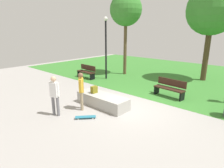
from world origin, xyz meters
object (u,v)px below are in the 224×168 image
at_px(backpack_on_ledge, 94,90).
at_px(skater_watching, 81,88).
at_px(tree_slender_maple, 212,10).
at_px(concrete_ledge, 102,100).
at_px(park_bench_far_left, 170,88).
at_px(tree_tall_oak, 126,10).
at_px(lamp_post, 106,42).
at_px(park_bench_center_lawn, 87,71).
at_px(skateboard_by_ledge, 86,117).
at_px(skater_performing_trick, 55,93).

relative_size(backpack_on_ledge, skater_watching, 0.20).
bearing_deg(tree_slender_maple, backpack_on_ledge, -106.54).
height_order(concrete_ledge, tree_slender_maple, tree_slender_maple).
bearing_deg(park_bench_far_left, tree_slender_maple, 87.71).
bearing_deg(tree_tall_oak, lamp_post, -91.06).
bearing_deg(backpack_on_ledge, lamp_post, 40.02).
xyz_separation_m(backpack_on_ledge, park_bench_center_lawn, (-4.12, 3.05, -0.20)).
height_order(park_bench_center_lawn, tree_tall_oak, tree_tall_oak).
bearing_deg(backpack_on_ledge, skater_watching, -170.38).
distance_m(skateboard_by_ledge, park_bench_center_lawn, 6.68).
relative_size(concrete_ledge, tree_slender_maple, 0.41).
relative_size(park_bench_far_left, tree_slender_maple, 0.27).
xyz_separation_m(park_bench_far_left, lamp_post, (-5.07, 0.55, 2.07)).
distance_m(skateboard_by_ledge, park_bench_far_left, 4.77).
relative_size(park_bench_center_lawn, lamp_post, 0.39).
bearing_deg(tree_slender_maple, park_bench_far_left, -92.29).
height_order(tree_tall_oak, tree_slender_maple, tree_slender_maple).
relative_size(skater_watching, lamp_post, 0.39).
distance_m(park_bench_center_lawn, lamp_post, 2.53).
bearing_deg(skateboard_by_ledge, park_bench_center_lawn, 139.00).
bearing_deg(backpack_on_ledge, skateboard_by_ledge, -142.33).
bearing_deg(skateboard_by_ledge, tree_slender_maple, 81.09).
height_order(skater_watching, tree_slender_maple, tree_slender_maple).
bearing_deg(lamp_post, skateboard_by_ledge, -53.51).
xyz_separation_m(skateboard_by_ledge, park_bench_center_lawn, (-5.03, 4.38, 0.42)).
distance_m(backpack_on_ledge, park_bench_far_left, 3.93).
distance_m(backpack_on_ledge, park_bench_center_lawn, 5.13).
height_order(backpack_on_ledge, skater_performing_trick, skater_performing_trick).
relative_size(park_bench_far_left, lamp_post, 0.39).
distance_m(skater_performing_trick, park_bench_center_lawn, 6.36).
distance_m(concrete_ledge, tree_tall_oak, 8.07).
xyz_separation_m(skater_performing_trick, skateboard_by_ledge, (1.11, 0.60, -0.88)).
bearing_deg(skater_performing_trick, concrete_ledge, 70.80).
xyz_separation_m(skater_watching, park_bench_center_lawn, (-4.21, 3.88, -0.47)).
bearing_deg(backpack_on_ledge, tree_slender_maple, -13.60).
bearing_deg(concrete_ledge, skater_performing_trick, -109.20).
distance_m(park_bench_far_left, lamp_post, 5.50).
distance_m(park_bench_far_left, tree_slender_maple, 6.26).
bearing_deg(backpack_on_ledge, concrete_ledge, -82.17).
height_order(concrete_ledge, lamp_post, lamp_post).
height_order(park_bench_far_left, tree_tall_oak, tree_tall_oak).
bearing_deg(skater_watching, lamp_post, 122.70).
distance_m(park_bench_far_left, park_bench_center_lawn, 6.31).
bearing_deg(park_bench_far_left, park_bench_center_lawn, -178.13).
bearing_deg(skateboard_by_ledge, tree_tall_oak, 117.51).
bearing_deg(concrete_ledge, skater_watching, -114.59).
xyz_separation_m(park_bench_center_lawn, tree_slender_maple, (6.50, 4.97, 4.06)).
bearing_deg(tree_tall_oak, park_bench_center_lawn, -114.29).
bearing_deg(tree_slender_maple, skater_watching, -104.49).
height_order(skater_performing_trick, skater_watching, skater_performing_trick).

